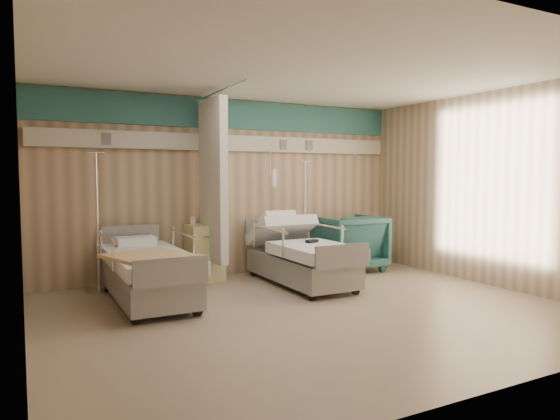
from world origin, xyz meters
The scene contains 13 objects.
ground centered at (0.00, 0.00, 0.00)m, with size 6.00×5.00×0.00m, color gray.
room_walls centered at (-0.03, 0.25, 1.86)m, with size 6.04×5.04×2.82m.
bed_right centered at (0.60, 1.30, 0.32)m, with size 1.00×2.16×0.63m, color white, non-canonical shape.
bed_left centered at (-1.60, 1.30, 0.32)m, with size 1.00×2.16×0.63m, color white, non-canonical shape.
bedside_cabinet centered at (-0.55, 2.20, 0.42)m, with size 0.50×0.48×0.85m, color beige.
visitor_armchair centered at (1.87, 1.88, 0.47)m, with size 1.00×1.03×0.93m, color #20504F.
waffle_blanket centered at (1.84, 1.83, 0.97)m, with size 0.57×0.51×0.06m, color silver.
iv_stand_right centered at (1.10, 2.03, 0.38)m, with size 0.33×0.33×1.83m.
iv_stand_left centered at (-2.08, 2.14, 0.39)m, with size 0.34×0.34×1.91m.
call_remote centered at (0.68, 1.12, 0.65)m, with size 0.19×0.08×0.04m, color black.
tan_blanket centered at (-1.66, 0.84, 0.65)m, with size 0.83×1.04×0.04m, color tan.
toiletry_bag centered at (-0.42, 2.28, 0.90)m, with size 0.20×0.13×0.11m, color black.
white_cup centered at (-0.69, 2.33, 0.91)m, with size 0.08×0.08×0.12m, color white.
Camera 1 is at (-3.00, -4.94, 1.59)m, focal length 32.00 mm.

